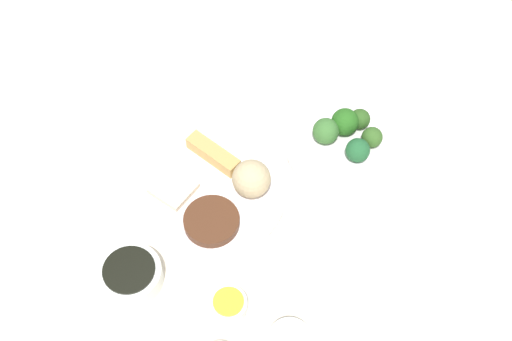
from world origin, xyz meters
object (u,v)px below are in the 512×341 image
broccoli_plate (347,148)px  soy_sauce_bowl (131,275)px  main_plate (213,192)px  sauce_ramekin_hot_mustard (229,305)px

broccoli_plate → soy_sauce_bowl: 0.47m
main_plate → broccoli_plate: size_ratio=1.15×
broccoli_plate → soy_sauce_bowl: size_ratio=2.21×
soy_sauce_bowl → broccoli_plate: bearing=177.6°
soy_sauce_bowl → sauce_ramekin_hot_mustard: size_ratio=1.72×
broccoli_plate → soy_sauce_bowl: soy_sauce_bowl is taller
broccoli_plate → sauce_ramekin_hot_mustard: size_ratio=3.81×
main_plate → sauce_ramekin_hot_mustard: size_ratio=4.39×
main_plate → soy_sauce_bowl: soy_sauce_bowl is taller
main_plate → broccoli_plate: (-0.26, 0.08, -0.00)m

